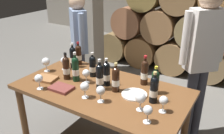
{
  "coord_description": "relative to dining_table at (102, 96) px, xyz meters",
  "views": [
    {
      "loc": [
        1.18,
        -1.7,
        1.89
      ],
      "look_at": [
        0.0,
        0.2,
        0.91
      ],
      "focal_mm": 38.04,
      "sensor_mm": 36.0,
      "label": 1
    }
  ],
  "objects": [
    {
      "name": "wine_bottle_3",
      "position": [
        -0.23,
        0.17,
        0.21
      ],
      "size": [
        0.07,
        0.07,
        0.27
      ],
      "color": "black",
      "rests_on": "dining_table"
    },
    {
      "name": "wine_bottle_9",
      "position": [
        -0.31,
        -0.01,
        0.23
      ],
      "size": [
        0.07,
        0.07,
        0.32
      ],
      "color": "black",
      "rests_on": "dining_table"
    },
    {
      "name": "wine_bottle_6",
      "position": [
        0.15,
        0.02,
        0.22
      ],
      "size": [
        0.07,
        0.07,
        0.29
      ],
      "color": "black",
      "rests_on": "dining_table"
    },
    {
      "name": "wine_glass_7",
      "position": [
        -0.19,
        0.01,
        0.2
      ],
      "size": [
        0.08,
        0.08,
        0.15
      ],
      "color": "white",
      "rests_on": "dining_table"
    },
    {
      "name": "wine_bottle_10",
      "position": [
        -0.57,
        0.25,
        0.22
      ],
      "size": [
        0.07,
        0.07,
        0.3
      ],
      "color": "black",
      "rests_on": "dining_table"
    },
    {
      "name": "tasting_notebook",
      "position": [
        -0.6,
        -0.16,
        0.11
      ],
      "size": [
        0.25,
        0.2,
        0.03
      ],
      "primitive_type": "cube",
      "rotation": [
        0.0,
        0.0,
        0.19
      ],
      "color": "#936038",
      "rests_on": "dining_table"
    },
    {
      "name": "wine_glass_8",
      "position": [
        0.61,
        -0.27,
        0.2
      ],
      "size": [
        0.07,
        0.07,
        0.15
      ],
      "color": "white",
      "rests_on": "dining_table"
    },
    {
      "name": "stone_pillar",
      "position": [
        -1.3,
        1.6,
        0.63
      ],
      "size": [
        0.32,
        0.32,
        2.6
      ],
      "primitive_type": "cube",
      "color": "gray",
      "rests_on": "ground_plane"
    },
    {
      "name": "sommelier_presenting",
      "position": [
        0.76,
        0.75,
        0.37
      ],
      "size": [
        0.37,
        0.37,
        1.72
      ],
      "color": "#383842",
      "rests_on": "ground_plane"
    },
    {
      "name": "wine_bottle_0",
      "position": [
        0.54,
        0.02,
        0.22
      ],
      "size": [
        0.07,
        0.07,
        0.29
      ],
      "color": "black",
      "rests_on": "dining_table"
    },
    {
      "name": "taster_seated_left",
      "position": [
        -0.85,
        0.72,
        0.25
      ],
      "size": [
        0.4,
        0.35,
        1.54
      ],
      "color": "#383842",
      "rests_on": "ground_plane"
    },
    {
      "name": "wine_glass_3",
      "position": [
        0.66,
        -0.08,
        0.2
      ],
      "size": [
        0.07,
        0.07,
        0.15
      ],
      "color": "white",
      "rests_on": "dining_table"
    },
    {
      "name": "wine_glass_6",
      "position": [
        -0.02,
        -0.23,
        0.2
      ],
      "size": [
        0.08,
        0.08,
        0.16
      ],
      "color": "white",
      "rests_on": "dining_table"
    },
    {
      "name": "dining_table",
      "position": [
        0.0,
        0.0,
        0.0
      ],
      "size": [
        1.7,
        0.9,
        0.76
      ],
      "color": "brown",
      "rests_on": "ground_plane"
    },
    {
      "name": "wine_glass_5",
      "position": [
        0.49,
        -0.15,
        0.21
      ],
      "size": [
        0.09,
        0.09,
        0.16
      ],
      "color": "white",
      "rests_on": "dining_table"
    },
    {
      "name": "wine_bottle_8",
      "position": [
        -0.42,
        -0.02,
        0.22
      ],
      "size": [
        0.07,
        0.07,
        0.3
      ],
      "color": "black",
      "rests_on": "dining_table"
    },
    {
      "name": "wine_bottle_5",
      "position": [
        -0.57,
        0.36,
        0.21
      ],
      "size": [
        0.07,
        0.07,
        0.28
      ],
      "color": "black",
      "rests_on": "dining_table"
    },
    {
      "name": "wine_glass_4",
      "position": [
        -0.75,
        -0.0,
        0.21
      ],
      "size": [
        0.09,
        0.09,
        0.16
      ],
      "color": "white",
      "rests_on": "dining_table"
    },
    {
      "name": "wine_bottle_7",
      "position": [
        0.01,
        -0.03,
        0.23
      ],
      "size": [
        0.07,
        0.07,
        0.32
      ],
      "color": "black",
      "rests_on": "dining_table"
    },
    {
      "name": "serving_plate",
      "position": [
        0.34,
        0.04,
        0.1
      ],
      "size": [
        0.24,
        0.24,
        0.01
      ],
      "primitive_type": "cylinder",
      "color": "white",
      "rests_on": "dining_table"
    },
    {
      "name": "barrel_stack",
      "position": [
        0.0,
        2.6,
        0.09
      ],
      "size": [
        3.12,
        0.9,
        1.69
      ],
      "color": "olive",
      "rests_on": "ground_plane"
    },
    {
      "name": "wine_glass_0",
      "position": [
        -0.5,
        -0.34,
        0.2
      ],
      "size": [
        0.08,
        0.08,
        0.15
      ],
      "color": "white",
      "rests_on": "dining_table"
    },
    {
      "name": "wine_bottle_4",
      "position": [
        0.32,
        0.29,
        0.22
      ],
      "size": [
        0.07,
        0.07,
        0.31
      ],
      "color": "black",
      "rests_on": "dining_table"
    },
    {
      "name": "wine_glass_1",
      "position": [
        0.14,
        -0.22,
        0.2
      ],
      "size": [
        0.08,
        0.08,
        0.15
      ],
      "color": "white",
      "rests_on": "dining_table"
    },
    {
      "name": "wine_glass_2",
      "position": [
        -0.62,
        0.15,
        0.2
      ],
      "size": [
        0.08,
        0.08,
        0.15
      ],
      "color": "white",
      "rests_on": "dining_table"
    },
    {
      "name": "leather_ledger",
      "position": [
        -0.32,
        -0.23,
        0.11
      ],
      "size": [
        0.22,
        0.17,
        0.03
      ],
      "primitive_type": "cube",
      "rotation": [
        0.0,
        0.0,
        0.03
      ],
      "color": "brown",
      "rests_on": "dining_table"
    },
    {
      "name": "wine_bottle_1",
      "position": [
        0.49,
        0.17,
        0.21
      ],
      "size": [
        0.07,
        0.07,
        0.28
      ],
      "color": "black",
      "rests_on": "dining_table"
    },
    {
      "name": "wine_bottle_2",
      "position": [
        0.01,
        0.07,
        0.22
      ],
      "size": [
        0.07,
        0.07,
        0.29
      ],
      "color": "black",
      "rests_on": "dining_table"
    }
  ]
}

